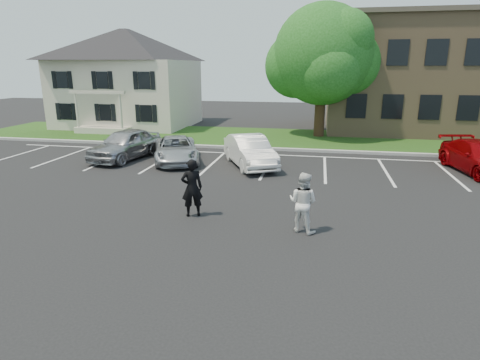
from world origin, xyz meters
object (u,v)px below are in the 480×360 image
tree (324,57)px  man_black_suit (192,188)px  man_white_shirt (303,202)px  car_silver_west (126,144)px  car_silver_minivan (176,149)px  car_white_sedan (250,151)px  car_red_compact (480,158)px  house (128,78)px

tree → man_black_suit: tree is taller
man_white_shirt → car_silver_west: (-9.64, 8.05, -0.11)m
man_white_shirt → car_silver_west: man_white_shirt is taller
man_black_suit → car_silver_minivan: size_ratio=0.42×
car_white_sedan → car_red_compact: (10.63, 0.74, -0.03)m
tree → house: bearing=170.2°
man_white_shirt → car_white_sedan: 8.28m
man_white_shirt → car_silver_minivan: (-6.80, 7.94, -0.27)m
house → car_silver_minivan: 14.79m
car_red_compact → man_black_suit: bearing=-155.8°
car_silver_minivan → car_white_sedan: car_white_sedan is taller
tree → car_red_compact: size_ratio=1.77×
car_white_sedan → house: bearing=108.7°
house → man_black_suit: 22.53m
car_silver_west → car_silver_minivan: 2.85m
man_white_shirt → car_red_compact: man_white_shirt is taller
tree → car_silver_minivan: 12.62m
man_black_suit → car_red_compact: (11.31, 7.88, -0.24)m
car_silver_west → car_red_compact: car_silver_west is taller
house → car_red_compact: house is taller
car_silver_minivan → car_white_sedan: 3.89m
house → car_silver_west: bearing=-65.3°
house → car_white_sedan: house is taller
car_silver_minivan → car_silver_west: bearing=156.4°
man_white_shirt → car_red_compact: (7.71, 8.49, -0.19)m
man_white_shirt → car_silver_minivan: size_ratio=0.40×
house → car_silver_west: size_ratio=2.21×
house → car_red_compact: 25.60m
man_black_suit → car_silver_west: size_ratio=0.41×
car_white_sedan → man_black_suit: bearing=-122.0°
man_white_shirt → car_red_compact: bearing=-109.5°
house → tree: (15.51, -2.68, 1.52)m
car_silver_minivan → man_black_suit: bearing=-87.9°
man_white_shirt → car_silver_west: size_ratio=0.39×
car_silver_west → house: bearing=125.4°
house → car_silver_minivan: (8.25, -11.86, -3.19)m
man_white_shirt → car_white_sedan: (-2.91, 7.75, -0.16)m
tree → car_silver_minivan: tree is taller
man_black_suit → car_white_sedan: 7.18m
car_silver_west → car_white_sedan: size_ratio=1.02×
tree → car_red_compact: tree is taller
tree → car_white_sedan: tree is taller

